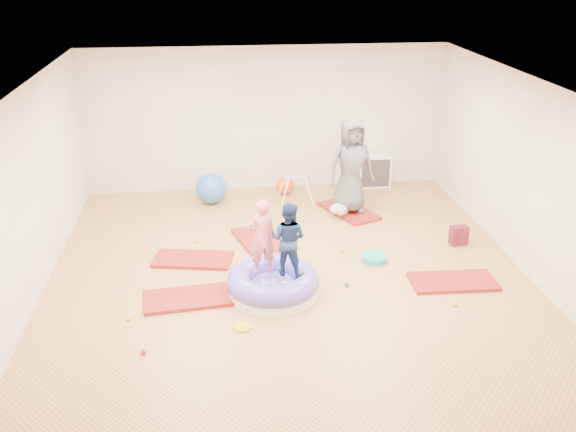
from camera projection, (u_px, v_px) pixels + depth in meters
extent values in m
cube|color=tan|center=(290.00, 281.00, 9.30)|extent=(7.00, 8.00, 0.01)
cube|color=white|center=(291.00, 89.00, 8.22)|extent=(7.00, 8.00, 0.01)
cube|color=beige|center=(266.00, 119.00, 12.43)|extent=(7.00, 0.01, 2.80)
cube|color=beige|center=(350.00, 365.00, 5.10)|extent=(7.00, 0.01, 2.80)
cube|color=beige|center=(25.00, 202.00, 8.39)|extent=(0.01, 8.00, 2.80)
cube|color=beige|center=(534.00, 181.00, 9.14)|extent=(0.01, 8.00, 2.80)
cube|color=maroon|center=(190.00, 298.00, 8.80)|extent=(1.32, 0.76, 0.05)
cube|color=maroon|center=(193.00, 259.00, 9.90)|extent=(1.29, 0.81, 0.05)
cube|color=maroon|center=(261.00, 242.00, 10.49)|extent=(0.95, 1.39, 0.05)
cube|color=maroon|center=(453.00, 281.00, 9.24)|extent=(1.24, 0.65, 0.05)
cube|color=maroon|center=(349.00, 211.00, 11.72)|extent=(1.06, 1.37, 0.05)
cylinder|color=white|center=(273.00, 289.00, 8.94)|extent=(1.25, 1.25, 0.14)
torus|color=#6150C3|center=(273.00, 281.00, 8.88)|extent=(1.29, 1.29, 0.34)
ellipsoid|color=#6150C3|center=(273.00, 286.00, 8.92)|extent=(0.69, 0.69, 0.31)
imported|color=#E86773|center=(262.00, 234.00, 8.62)|extent=(0.44, 0.33, 1.08)
imported|color=navy|center=(288.00, 236.00, 8.61)|extent=(0.63, 0.58, 1.04)
imported|color=#515152|center=(351.00, 166.00, 11.34)|extent=(0.92, 0.68, 1.71)
ellipsoid|color=silver|center=(339.00, 209.00, 11.47)|extent=(0.35, 0.23, 0.20)
sphere|color=tan|center=(341.00, 211.00, 11.32)|extent=(0.16, 0.16, 0.16)
sphere|color=#F6CA00|center=(456.00, 304.00, 8.64)|extent=(0.07, 0.07, 0.07)
sphere|color=#F6CA00|center=(250.00, 282.00, 9.21)|extent=(0.07, 0.07, 0.07)
sphere|color=#F6CA00|center=(342.00, 250.00, 10.18)|extent=(0.07, 0.07, 0.07)
sphere|color=#F6CA00|center=(197.00, 240.00, 10.52)|extent=(0.07, 0.07, 0.07)
sphere|color=#F6CA00|center=(129.00, 318.00, 8.30)|extent=(0.07, 0.07, 0.07)
sphere|color=red|center=(143.00, 352.00, 7.62)|extent=(0.07, 0.07, 0.07)
sphere|color=#F6CA00|center=(298.00, 246.00, 10.30)|extent=(0.07, 0.07, 0.07)
sphere|color=#2E66BA|center=(347.00, 284.00, 9.14)|extent=(0.07, 0.07, 0.07)
sphere|color=#2E66BA|center=(211.00, 188.00, 12.05)|extent=(0.58, 0.58, 0.58)
sphere|color=#FF5012|center=(285.00, 185.00, 12.53)|extent=(0.35, 0.35, 0.35)
cylinder|color=white|center=(285.00, 193.00, 11.91)|extent=(0.18, 0.19, 0.49)
cylinder|color=white|center=(283.00, 185.00, 12.30)|extent=(0.18, 0.19, 0.49)
cylinder|color=white|center=(309.00, 192.00, 11.96)|extent=(0.18, 0.19, 0.49)
cylinder|color=white|center=(306.00, 184.00, 12.35)|extent=(0.18, 0.19, 0.49)
cylinder|color=white|center=(296.00, 178.00, 12.05)|extent=(0.48, 0.03, 0.03)
sphere|color=red|center=(283.00, 178.00, 12.02)|extent=(0.06, 0.06, 0.06)
sphere|color=#2E66BA|center=(308.00, 177.00, 12.07)|extent=(0.06, 0.06, 0.06)
cube|color=white|center=(374.00, 171.00, 12.89)|extent=(0.65, 0.32, 0.65)
cube|color=#3A3434|center=(376.00, 173.00, 12.75)|extent=(0.56, 0.02, 0.56)
cube|color=white|center=(374.00, 172.00, 12.84)|extent=(0.02, 0.22, 0.58)
cube|color=white|center=(374.00, 172.00, 12.84)|extent=(0.58, 0.22, 0.02)
cylinder|color=teal|center=(375.00, 258.00, 9.89)|extent=(0.39, 0.39, 0.09)
cube|color=#B42540|center=(459.00, 235.00, 10.41)|extent=(0.29, 0.20, 0.32)
cylinder|color=#F6CA00|center=(243.00, 327.00, 8.14)|extent=(0.22, 0.22, 0.03)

